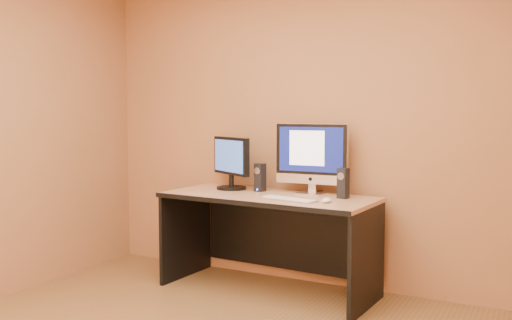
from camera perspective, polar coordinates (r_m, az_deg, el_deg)
The scene contains 10 objects.
walls at distance 2.91m, azimuth -8.21°, elevation 2.36°, with size 4.00×4.00×2.60m, color #9A603E, non-canonical shape.
desk at distance 4.54m, azimuth 1.21°, elevation -8.34°, with size 1.66×0.73×0.77m, color tan, non-canonical shape.
imac at distance 4.51m, azimuth 5.45°, elevation 0.20°, with size 0.59×0.22×0.57m, color silver, non-canonical shape.
second_monitor at distance 4.77m, azimuth -2.48°, elevation -0.34°, with size 0.50×0.25×0.44m, color black, non-canonical shape.
speaker_left at distance 4.66m, azimuth 0.42°, elevation -1.75°, with size 0.07×0.07×0.23m, color black, non-canonical shape.
speaker_right at distance 4.34m, azimuth 8.72°, elevation -2.31°, with size 0.07×0.07×0.23m, color black, non-canonical shape.
keyboard at distance 4.21m, azimuth 3.28°, elevation -3.94°, with size 0.45×0.12×0.02m, color silver.
mouse at distance 4.13m, azimuth 7.08°, elevation -4.00°, with size 0.06×0.11×0.04m, color white.
cable_a at distance 4.61m, azimuth 6.31°, elevation -3.24°, with size 0.01×0.01×0.23m, color black.
cable_b at distance 4.66m, azimuth 5.88°, elevation -3.14°, with size 0.01×0.01×0.19m, color black.
Camera 1 is at (1.70, -2.36, 1.43)m, focal length 40.00 mm.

